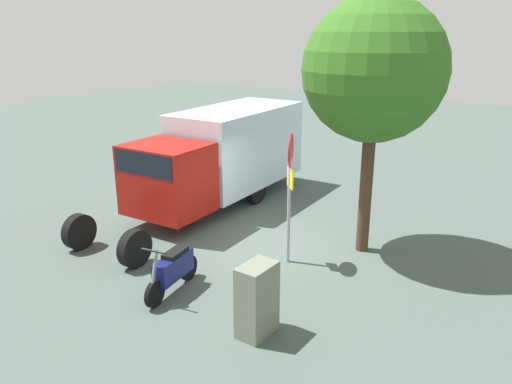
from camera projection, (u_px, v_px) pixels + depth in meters
ground_plane at (265, 244)px, 12.84m from camera, size 60.00×60.00×0.00m
box_truck_near at (220, 153)px, 15.45m from camera, size 8.58×2.40×2.87m
motorcycle at (173, 269)px, 10.37m from camera, size 1.80×0.61×1.20m
stop_sign at (290, 179)px, 11.25m from camera, size 0.71×0.33×3.08m
street_tree at (374, 71)px, 11.18m from camera, size 3.26×3.26×6.01m
utility_cabinet at (257, 300)px, 8.88m from camera, size 0.77×0.50×1.36m
bike_rack_hoop at (267, 280)px, 11.00m from camera, size 0.85×0.14×0.85m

